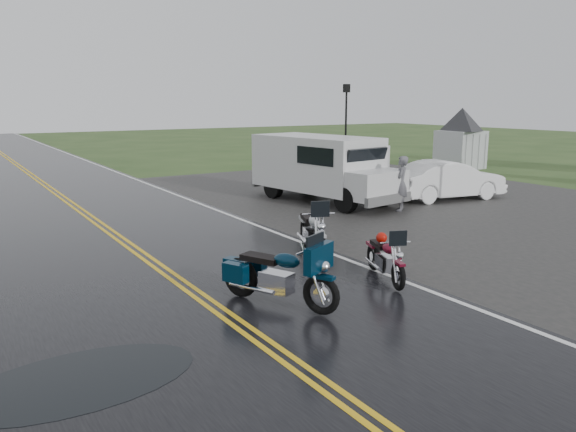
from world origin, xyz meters
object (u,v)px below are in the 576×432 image
object	(u,v)px
motorcycle_red	(399,265)
van_white	(346,177)
visitor_center	(462,123)
motorcycle_teal	(321,279)
sedan_white	(447,181)
lamp_post_far_right	(346,126)
motorcycle_silver	(321,236)
person_at_van	(401,184)

from	to	relation	value
motorcycle_red	van_white	xyz separation A→B (m)	(3.89, 6.57, 0.63)
visitor_center	motorcycle_teal	size ratio (longest dim) A/B	6.86
sedan_white	van_white	bearing A→B (deg)	100.76
lamp_post_far_right	motorcycle_teal	bearing A→B (deg)	-128.99
motorcycle_silver	visitor_center	bearing A→B (deg)	55.17
visitor_center	van_white	bearing A→B (deg)	-152.92
visitor_center	sedan_white	distance (m)	10.54
visitor_center	van_white	distance (m)	14.46
van_white	motorcycle_silver	bearing A→B (deg)	-141.66
motorcycle_red	sedan_white	bearing A→B (deg)	58.84
motorcycle_silver	person_at_van	xyz separation A→B (m)	(5.82, 3.68, 0.22)
motorcycle_red	motorcycle_silver	distance (m)	2.24
motorcycle_teal	sedan_white	size ratio (longest dim) A/B	0.55
visitor_center	motorcycle_red	distance (m)	21.33
motorcycle_silver	motorcycle_red	bearing A→B (deg)	-62.53
van_white	lamp_post_far_right	distance (m)	12.25
motorcycle_teal	van_white	bearing A→B (deg)	24.83
person_at_van	sedan_white	world-z (taller)	person_at_van
person_at_van	lamp_post_far_right	size ratio (longest dim) A/B	0.40
motorcycle_teal	person_at_van	size ratio (longest dim) A/B	1.30
visitor_center	motorcycle_silver	world-z (taller)	visitor_center
motorcycle_red	motorcycle_teal	world-z (taller)	motorcycle_teal
motorcycle_silver	sedan_white	distance (m)	9.83
motorcycle_red	person_at_van	xyz separation A→B (m)	(5.62, 5.91, 0.33)
motorcycle_red	motorcycle_teal	distance (m)	1.97
visitor_center	motorcycle_red	bearing A→B (deg)	-141.86
van_white	sedan_white	size ratio (longest dim) A/B	1.42
person_at_van	van_white	bearing A→B (deg)	-62.21
lamp_post_far_right	visitor_center	bearing A→B (deg)	-29.93
motorcycle_red	van_white	size ratio (longest dim) A/B	0.31
motorcycle_red	van_white	bearing A→B (deg)	80.63
van_white	lamp_post_far_right	bearing A→B (deg)	43.85
person_at_van	motorcycle_teal	bearing A→B (deg)	-2.59
sedan_white	motorcycle_silver	bearing A→B (deg)	126.62
motorcycle_red	van_white	world-z (taller)	van_white
person_at_van	sedan_white	size ratio (longest dim) A/B	0.42
motorcycle_teal	person_at_van	distance (m)	9.75
visitor_center	motorcycle_silver	distance (m)	20.19
van_white	lamp_post_far_right	world-z (taller)	lamp_post_far_right
van_white	lamp_post_far_right	xyz separation A→B (m)	(7.48, 9.64, 1.04)
visitor_center	motorcycle_teal	bearing A→B (deg)	-144.41
motorcycle_red	person_at_van	world-z (taller)	person_at_van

